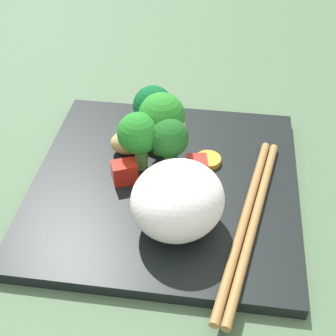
% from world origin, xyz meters
% --- Properties ---
extents(ground_plane, '(1.10, 1.10, 0.02)m').
position_xyz_m(ground_plane, '(0.00, 0.00, -0.01)').
color(ground_plane, '#496446').
extents(square_plate, '(0.28, 0.28, 0.01)m').
position_xyz_m(square_plate, '(0.00, 0.00, 0.01)').
color(square_plate, black).
rests_on(square_plate, ground_plane).
extents(rice_mound, '(0.11, 0.12, 0.07)m').
position_xyz_m(rice_mound, '(-0.02, 0.06, 0.05)').
color(rice_mound, white).
rests_on(rice_mound, square_plate).
extents(broccoli_floret_0, '(0.04, 0.04, 0.07)m').
position_xyz_m(broccoli_floret_0, '(0.03, -0.02, 0.05)').
color(broccoli_floret_0, '#65AB4C').
rests_on(broccoli_floret_0, square_plate).
extents(broccoli_floret_1, '(0.05, 0.05, 0.06)m').
position_xyz_m(broccoli_floret_1, '(0.03, -0.08, 0.05)').
color(broccoli_floret_1, '#77B45E').
rests_on(broccoli_floret_1, square_plate).
extents(broccoli_floret_2, '(0.04, 0.04, 0.06)m').
position_xyz_m(broccoli_floret_2, '(-0.00, -0.02, 0.05)').
color(broccoli_floret_2, '#54A044').
rests_on(broccoli_floret_2, square_plate).
extents(broccoli_floret_3, '(0.05, 0.05, 0.07)m').
position_xyz_m(broccoli_floret_3, '(0.01, -0.04, 0.06)').
color(broccoli_floret_3, '#69A847').
rests_on(broccoli_floret_3, square_plate).
extents(carrot_slice_0, '(0.04, 0.04, 0.01)m').
position_xyz_m(carrot_slice_0, '(-0.04, -0.04, 0.02)').
color(carrot_slice_0, orange).
rests_on(carrot_slice_0, square_plate).
extents(carrot_slice_1, '(0.03, 0.03, 0.01)m').
position_xyz_m(carrot_slice_1, '(0.01, -0.09, 0.02)').
color(carrot_slice_1, orange).
rests_on(carrot_slice_1, square_plate).
extents(carrot_slice_2, '(0.03, 0.03, 0.01)m').
position_xyz_m(carrot_slice_2, '(0.05, -0.08, 0.02)').
color(carrot_slice_2, orange).
rests_on(carrot_slice_2, square_plate).
extents(pepper_chunk_0, '(0.03, 0.03, 0.02)m').
position_xyz_m(pepper_chunk_0, '(0.04, 0.01, 0.02)').
color(pepper_chunk_0, red).
rests_on(pepper_chunk_0, square_plate).
extents(pepper_chunk_1, '(0.03, 0.03, 0.02)m').
position_xyz_m(pepper_chunk_1, '(-0.03, -0.02, 0.02)').
color(pepper_chunk_1, red).
rests_on(pepper_chunk_1, square_plate).
extents(chicken_piece_0, '(0.04, 0.04, 0.03)m').
position_xyz_m(chicken_piece_0, '(0.05, -0.04, 0.03)').
color(chicken_piece_0, tan).
rests_on(chicken_piece_0, square_plate).
extents(chicken_piece_1, '(0.03, 0.03, 0.02)m').
position_xyz_m(chicken_piece_1, '(0.01, -0.00, 0.02)').
color(chicken_piece_1, tan).
rests_on(chicken_piece_1, square_plate).
extents(chopstick_pair, '(0.05, 0.23, 0.01)m').
position_xyz_m(chopstick_pair, '(-0.09, 0.04, 0.02)').
color(chopstick_pair, '#9F723D').
rests_on(chopstick_pair, square_plate).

